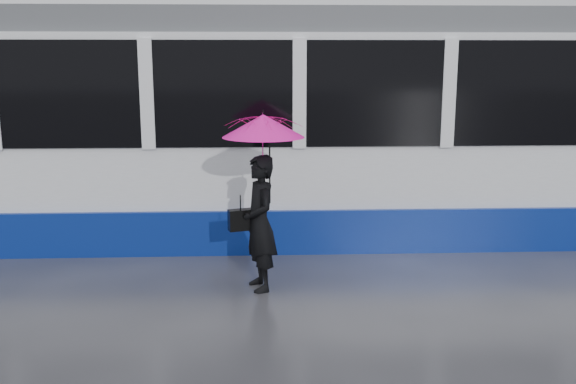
{
  "coord_description": "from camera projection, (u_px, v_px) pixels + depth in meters",
  "views": [
    {
      "loc": [
        -0.54,
        -7.26,
        2.65
      ],
      "look_at": [
        -0.21,
        0.21,
        1.1
      ],
      "focal_mm": 40.0,
      "sensor_mm": 36.0,
      "label": 1
    }
  ],
  "objects": [
    {
      "name": "handbag",
      "position": [
        241.0,
        220.0,
        7.41
      ],
      "size": [
        0.31,
        0.2,
        0.43
      ],
      "rotation": [
        0.0,
        0.0,
        0.29
      ],
      "color": "black",
      "rests_on": "ground"
    },
    {
      "name": "rails",
      "position": [
        294.0,
        230.0,
        10.11
      ],
      "size": [
        34.0,
        1.51,
        0.02
      ],
      "color": "#3F3D38",
      "rests_on": "ground"
    },
    {
      "name": "woman",
      "position": [
        260.0,
        223.0,
        7.41
      ],
      "size": [
        0.53,
        0.66,
        1.59
      ],
      "primitive_type": "imported",
      "rotation": [
        0.0,
        0.0,
        -1.28
      ],
      "color": "black",
      "rests_on": "ground"
    },
    {
      "name": "tram",
      "position": [
        456.0,
        126.0,
        9.89
      ],
      "size": [
        26.0,
        2.56,
        3.35
      ],
      "color": "white",
      "rests_on": "ground"
    },
    {
      "name": "umbrella",
      "position": [
        263.0,
        142.0,
        7.22
      ],
      "size": [
        1.16,
        1.16,
        1.07
      ],
      "rotation": [
        0.0,
        0.0,
        0.29
      ],
      "color": "#F21496",
      "rests_on": "ground"
    },
    {
      "name": "ground",
      "position": [
        306.0,
        285.0,
        7.67
      ],
      "size": [
        90.0,
        90.0,
        0.0
      ],
      "primitive_type": "plane",
      "color": "#29292E",
      "rests_on": "ground"
    }
  ]
}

